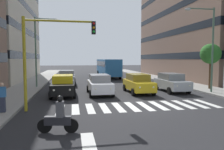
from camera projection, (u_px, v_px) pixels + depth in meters
name	position (u px, v px, depth m)	size (l,w,h in m)	color
ground_plane	(139.00, 106.00, 13.82)	(180.00, 180.00, 0.00)	#262628
building_left_block_0	(193.00, 24.00, 34.48)	(9.27, 25.24, 17.45)	#846656
crosswalk_markings	(139.00, 106.00, 13.82)	(10.35, 2.80, 0.01)	silver
lane_arrow_1	(89.00, 143.00, 7.76)	(0.50, 2.20, 0.01)	silver
car_0	(171.00, 82.00, 20.04)	(2.02, 4.44, 1.72)	#B2B7BC
car_1	(138.00, 83.00, 19.20)	(2.02, 4.44, 1.72)	gold
car_2	(100.00, 84.00, 18.42)	(2.02, 4.44, 1.72)	silver
car_3	(63.00, 85.00, 17.72)	(2.02, 4.44, 1.72)	black
car_row2_0	(67.00, 78.00, 25.06)	(2.02, 4.44, 1.72)	#B2B7BC
bus_behind_traffic	(108.00, 66.00, 35.33)	(2.78, 10.50, 3.00)	#286BAD
motorcycle_with_rider	(59.00, 118.00, 8.80)	(1.69, 0.43, 1.57)	black
traffic_light_gantry	(46.00, 48.00, 12.48)	(4.23, 0.36, 5.50)	#AD991E
street_lamp_left	(208.00, 41.00, 18.50)	(2.82, 0.28, 7.35)	#4C6B56
street_lamp_right	(39.00, 45.00, 22.17)	(2.56, 0.28, 7.24)	#4C6B56
street_tree_1	(211.00, 54.00, 20.76)	(1.97, 1.97, 4.41)	#513823
pedestrian_waiting	(2.00, 97.00, 11.63)	(0.36, 0.24, 1.63)	#2D3347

